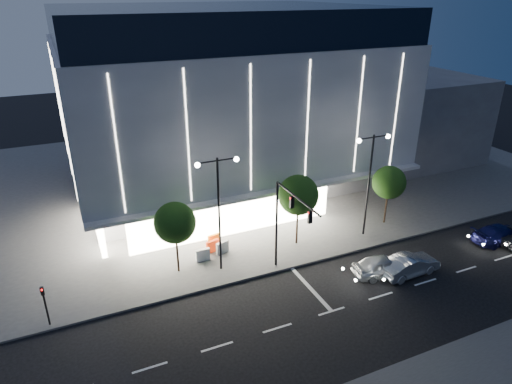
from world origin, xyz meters
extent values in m
plane|color=black|center=(0.00, 0.00, 0.00)|extent=(160.00, 160.00, 0.00)
cube|color=#474747|center=(5.00, 24.00, 0.07)|extent=(70.00, 40.00, 0.15)
cube|color=#4C4C51|center=(3.00, 24.00, 2.00)|extent=(28.00, 21.00, 4.00)
cube|color=gray|center=(3.00, 22.00, 9.50)|extent=(30.00, 25.00, 11.00)
cube|color=black|center=(3.00, 22.00, 16.50)|extent=(29.40, 24.50, 3.00)
cube|color=white|center=(0.00, 10.70, 2.00)|extent=(18.00, 0.40, 3.60)
cube|color=white|center=(-10.80, 16.00, 2.00)|extent=(0.40, 10.00, 3.60)
cube|color=gray|center=(3.00, 9.70, 4.10)|extent=(30.00, 2.00, 0.30)
cube|color=white|center=(3.00, 9.48, 9.50)|extent=(24.00, 0.06, 10.00)
cube|color=#4C4C51|center=(26.00, 24.00, 5.00)|extent=(16.00, 20.00, 10.00)
cylinder|color=black|center=(1.00, 4.80, 3.50)|extent=(0.18, 0.18, 7.00)
cylinder|color=black|center=(1.00, 1.90, 7.00)|extent=(0.14, 5.80, 0.14)
cube|color=black|center=(1.00, 2.60, 6.40)|extent=(0.28, 0.18, 0.85)
cube|color=black|center=(1.00, 0.20, 6.40)|extent=(0.28, 0.18, 0.85)
sphere|color=#FF0C0C|center=(0.88, 2.60, 6.70)|extent=(0.14, 0.14, 0.14)
cylinder|color=black|center=(-3.00, 6.00, 4.50)|extent=(0.16, 0.16, 9.00)
cylinder|color=black|center=(-3.70, 6.00, 8.80)|extent=(1.40, 0.10, 0.10)
cylinder|color=black|center=(-2.30, 6.00, 8.80)|extent=(1.40, 0.10, 0.10)
sphere|color=white|center=(-4.40, 6.00, 8.70)|extent=(0.36, 0.36, 0.36)
sphere|color=white|center=(-1.60, 6.00, 8.70)|extent=(0.36, 0.36, 0.36)
cylinder|color=black|center=(10.00, 6.00, 4.50)|extent=(0.16, 0.16, 9.00)
cylinder|color=black|center=(9.30, 6.00, 8.80)|extent=(1.40, 0.10, 0.10)
cylinder|color=black|center=(10.70, 6.00, 8.80)|extent=(1.40, 0.10, 0.10)
sphere|color=white|center=(8.60, 6.00, 8.70)|extent=(0.36, 0.36, 0.36)
sphere|color=white|center=(11.40, 6.00, 8.70)|extent=(0.36, 0.36, 0.36)
cylinder|color=black|center=(-15.00, 4.50, 1.50)|extent=(0.12, 0.12, 3.00)
cube|color=black|center=(-15.00, 4.50, 2.70)|extent=(0.22, 0.16, 0.55)
sphere|color=#FF0C0C|center=(-15.00, 4.39, 2.85)|extent=(0.10, 0.10, 0.10)
cylinder|color=black|center=(-6.00, 7.00, 1.89)|extent=(0.16, 0.16, 3.78)
sphere|color=#17350E|center=(-6.00, 7.00, 4.21)|extent=(3.02, 3.02, 3.02)
sphere|color=#17350E|center=(-5.70, 7.20, 3.67)|extent=(2.16, 2.16, 2.16)
sphere|color=#17350E|center=(-6.25, 6.85, 3.89)|extent=(1.94, 1.94, 1.94)
cylinder|color=black|center=(4.00, 7.00, 2.03)|extent=(0.16, 0.16, 4.06)
sphere|color=#17350E|center=(4.00, 7.00, 4.52)|extent=(3.25, 3.25, 3.25)
sphere|color=#17350E|center=(4.30, 7.20, 3.94)|extent=(2.32, 2.32, 2.32)
sphere|color=#17350E|center=(3.75, 6.85, 4.18)|extent=(2.09, 2.09, 2.09)
cylinder|color=black|center=(13.00, 7.00, 1.82)|extent=(0.16, 0.16, 3.64)
sphere|color=#17350E|center=(13.00, 7.00, 4.06)|extent=(2.91, 2.91, 2.91)
sphere|color=#17350E|center=(13.30, 7.20, 3.54)|extent=(2.08, 2.08, 2.08)
sphere|color=#17350E|center=(12.75, 6.85, 3.74)|extent=(1.87, 1.87, 1.87)
imported|color=#A8ACB0|center=(7.74, 0.58, 0.78)|extent=(4.79, 2.39, 1.57)
imported|color=#B0B4B8|center=(9.57, -0.17, 0.78)|extent=(4.81, 1.88, 1.56)
imported|color=#14154C|center=(19.80, 0.47, 0.75)|extent=(5.27, 2.44, 1.49)
cube|color=#F7370D|center=(-2.78, 8.54, 0.65)|extent=(1.13, 0.50, 1.00)
cube|color=silver|center=(-3.89, 7.61, 0.65)|extent=(1.10, 0.26, 1.00)
cube|color=orange|center=(-2.33, 9.42, 0.65)|extent=(1.13, 0.45, 1.00)
cube|color=#B8B8B8|center=(-2.14, 8.03, 0.65)|extent=(1.13, 0.54, 1.00)
camera|label=1|loc=(-12.43, -21.57, 19.48)|focal=32.00mm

